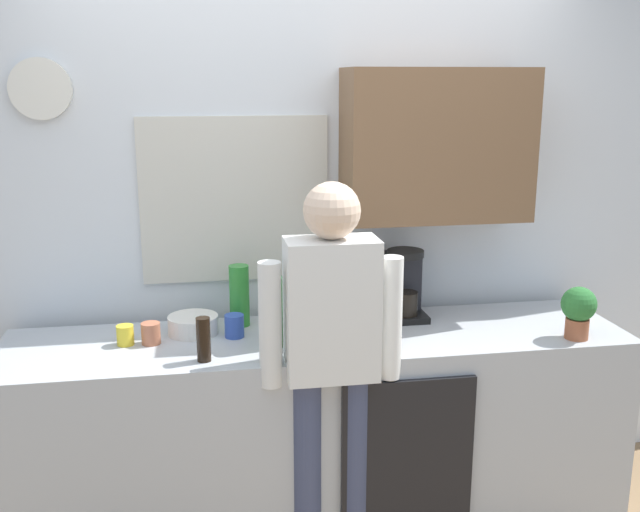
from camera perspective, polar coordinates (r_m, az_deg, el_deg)
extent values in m
cube|color=#B2B7BC|center=(3.35, -0.10, -13.42)|extent=(2.72, 0.64, 0.88)
cube|color=black|center=(3.15, 6.90, -16.32)|extent=(0.56, 0.02, 0.79)
cube|color=silver|center=(3.47, -1.29, 2.62)|extent=(4.32, 0.10, 2.60)
cube|color=beige|center=(3.36, -6.72, 4.41)|extent=(0.86, 0.02, 0.76)
cube|color=#8CA5C6|center=(3.36, -6.73, 4.43)|extent=(0.80, 0.02, 0.70)
cube|color=brown|center=(3.35, 9.17, 8.63)|extent=(0.84, 0.32, 0.68)
cylinder|color=silver|center=(3.36, -21.17, 12.19)|extent=(0.26, 0.03, 0.26)
cube|color=black|center=(3.41, 6.60, -4.70)|extent=(0.20, 0.20, 0.03)
cube|color=black|center=(3.42, 6.39, -1.92)|extent=(0.18, 0.08, 0.28)
cylinder|color=black|center=(3.36, 6.78, -3.73)|extent=(0.11, 0.11, 0.11)
cylinder|color=black|center=(3.33, 6.74, 0.21)|extent=(0.17, 0.17, 0.03)
cylinder|color=maroon|center=(3.02, -0.15, -5.14)|extent=(0.06, 0.06, 0.22)
cylinder|color=olive|center=(3.16, -1.11, -4.01)|extent=(0.06, 0.06, 0.25)
cylinder|color=#2D8C33|center=(3.29, -6.37, -3.12)|extent=(0.09, 0.09, 0.28)
cylinder|color=black|center=(2.91, -9.16, -6.51)|extent=(0.06, 0.06, 0.18)
cylinder|color=#195923|center=(3.01, -3.57, -4.45)|extent=(0.07, 0.07, 0.30)
cylinder|color=#3351B2|center=(3.17, -6.76, -5.49)|extent=(0.08, 0.08, 0.10)
cylinder|color=yellow|center=(3.17, -15.09, -6.04)|extent=(0.07, 0.07, 0.08)
cylinder|color=#B26647|center=(3.15, -13.18, -5.96)|extent=(0.08, 0.08, 0.09)
cylinder|color=white|center=(3.24, -9.97, -5.35)|extent=(0.22, 0.22, 0.08)
cylinder|color=#9E5638|center=(3.32, 19.58, -5.40)|extent=(0.10, 0.10, 0.09)
sphere|color=#2D7233|center=(3.29, 19.73, -3.59)|extent=(0.15, 0.15, 0.15)
cylinder|color=yellow|center=(3.34, -0.15, -3.92)|extent=(0.06, 0.06, 0.15)
cone|color=white|center=(3.31, -0.16, -2.44)|extent=(0.02, 0.02, 0.03)
cylinder|color=#3F4766|center=(3.09, -1.04, -16.57)|extent=(0.12, 0.12, 0.82)
cylinder|color=#3F4766|center=(3.12, 2.74, -16.24)|extent=(0.12, 0.12, 0.82)
cube|color=white|center=(2.82, 0.91, -4.22)|extent=(0.36, 0.20, 0.56)
sphere|color=beige|center=(2.73, 0.94, 3.60)|extent=(0.22, 0.22, 0.22)
cylinder|color=white|center=(2.81, -3.94, -5.44)|extent=(0.09, 0.09, 0.50)
cylinder|color=white|center=(2.89, 5.61, -4.90)|extent=(0.09, 0.09, 0.50)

